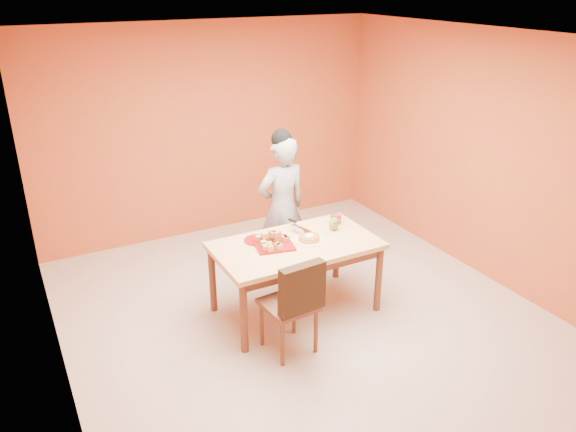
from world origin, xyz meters
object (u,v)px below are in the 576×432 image
red_dinner_plate (257,240)px  sponge_cake (309,238)px  checker_tin (335,216)px  egg_ornament (334,224)px  magenta_glass (338,219)px  dining_table (296,252)px  pastry_platter (274,244)px  dining_chair (290,303)px  person (282,208)px

red_dinner_plate → sponge_cake: 0.51m
checker_tin → egg_ornament: bearing=-125.4°
magenta_glass → checker_tin: 0.16m
dining_table → pastry_platter: pastry_platter is taller
dining_table → checker_tin: 0.77m
pastry_platter → egg_ornament: egg_ornament is taller
dining_chair → red_dinner_plate: size_ratio=3.76×
egg_ornament → dining_table: bearing=-156.7°
person → checker_tin: size_ratio=15.20×
dining_chair → magenta_glass: size_ratio=9.09×
pastry_platter → magenta_glass: bearing=9.8°
dining_table → magenta_glass: size_ratio=15.11×
red_dinner_plate → checker_tin: bearing=7.0°
dining_chair → person: size_ratio=0.59×
magenta_glass → person: bearing=123.5°
dining_table → dining_chair: (-0.37, -0.56, -0.17)m
magenta_glass → checker_tin: magenta_glass is taller
pastry_platter → egg_ornament: (0.71, 0.03, 0.06)m
egg_ornament → magenta_glass: egg_ornament is taller
pastry_platter → checker_tin: bearing=17.9°
dining_chair → pastry_platter: 0.70m
checker_tin → sponge_cake: bearing=-145.7°
dining_table → sponge_cake: 0.19m
red_dinner_plate → egg_ornament: (0.80, -0.14, 0.06)m
red_dinner_plate → magenta_glass: magenta_glass is taller
dining_table → person: 0.82m
magenta_glass → egg_ornament: bearing=-136.1°
sponge_cake → magenta_glass: magenta_glass is taller
egg_ornament → checker_tin: bearing=67.6°
dining_table → magenta_glass: (0.62, 0.21, 0.15)m
pastry_platter → egg_ornament: size_ratio=2.62×
sponge_cake → checker_tin: 0.66m
dining_chair → checker_tin: dining_chair is taller
dining_chair → pastry_platter: dining_chair is taller
person → pastry_platter: size_ratio=4.49×
person → egg_ornament: person is taller
dining_table → egg_ornament: egg_ornament is taller
person → magenta_glass: size_ratio=15.29×
red_dinner_plate → magenta_glass: 0.93m
red_dinner_plate → egg_ornament: 0.82m
dining_chair → magenta_glass: (0.98, 0.77, 0.31)m
checker_tin → red_dinner_plate: bearing=-173.0°
dining_table → person: bearing=72.2°
egg_ornament → magenta_glass: 0.17m
dining_chair → checker_tin: bearing=36.4°
egg_ornament → magenta_glass: size_ratio=1.30×
sponge_cake → egg_ornament: size_ratio=1.52×
dining_table → egg_ornament: bearing=10.2°
egg_ornament → checker_tin: 0.32m
pastry_platter → checker_tin: 0.94m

